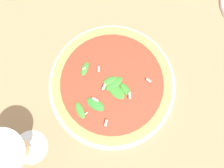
% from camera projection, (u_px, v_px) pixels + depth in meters
% --- Properties ---
extents(ground_plane, '(6.00, 6.00, 0.00)m').
position_uv_depth(ground_plane, '(106.00, 74.00, 0.65)').
color(ground_plane, '#9E7A56').
extents(pizza_arugula_main, '(0.31, 0.31, 0.05)m').
position_uv_depth(pizza_arugula_main, '(112.00, 85.00, 0.63)').
color(pizza_arugula_main, white).
rests_on(pizza_arugula_main, ground_plane).
extents(wine_glass, '(0.09, 0.09, 0.18)m').
position_uv_depth(wine_glass, '(11.00, 151.00, 0.49)').
color(wine_glass, white).
rests_on(wine_glass, ground_plane).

